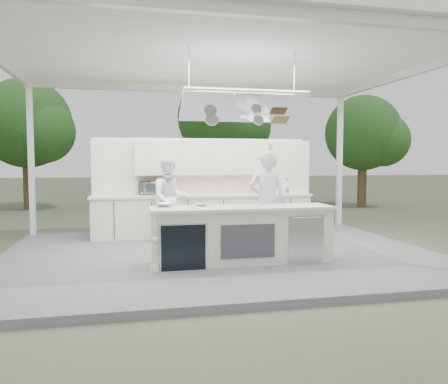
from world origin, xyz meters
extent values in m
plane|color=#465339|center=(0.00, 0.00, 0.00)|extent=(90.00, 90.00, 0.00)
cube|color=#56565A|center=(0.00, 0.00, 0.06)|extent=(8.00, 6.00, 0.12)
cube|color=white|center=(3.90, 2.90, 1.85)|extent=(0.12, 0.12, 3.70)
cube|color=white|center=(-3.90, 2.90, 1.85)|extent=(0.12, 0.12, 3.70)
cube|color=white|center=(0.00, 0.00, 3.78)|extent=(8.20, 6.20, 0.16)
cube|color=white|center=(0.00, -2.90, 3.62)|extent=(8.00, 0.12, 0.16)
cube|color=white|center=(0.00, 2.90, 3.62)|extent=(8.00, 0.12, 0.16)
cube|color=white|center=(3.90, 0.00, 3.62)|extent=(0.12, 6.00, 0.16)
cube|color=white|center=(0.20, -0.90, 2.75)|extent=(2.00, 0.71, 0.43)
cube|color=white|center=(0.20, -0.90, 2.75)|extent=(2.06, 0.76, 0.46)
cylinder|color=white|center=(-0.70, -0.90, 3.23)|extent=(0.02, 0.02, 0.95)
cylinder|color=white|center=(1.10, -0.90, 3.23)|extent=(0.02, 0.02, 0.95)
cylinder|color=silver|center=(-0.30, -0.75, 2.53)|extent=(0.22, 0.14, 0.21)
cylinder|color=silver|center=(0.50, -0.80, 2.53)|extent=(0.18, 0.12, 0.18)
cube|color=brown|center=(0.90, -0.78, 2.55)|extent=(0.28, 0.18, 0.12)
cube|color=silver|center=(0.20, -0.90, 0.57)|extent=(3.00, 0.70, 0.90)
cube|color=silver|center=(0.20, -0.90, 1.04)|extent=(3.10, 0.78, 0.05)
cylinder|color=silver|center=(-1.30, -1.25, 0.58)|extent=(0.11, 0.11, 0.92)
cube|color=black|center=(-0.85, -1.25, 0.48)|extent=(0.70, 0.04, 0.72)
cube|color=silver|center=(-0.85, -1.26, 0.48)|extent=(0.74, 0.03, 0.72)
cube|color=#3A3B40|center=(0.20, -1.26, 0.54)|extent=(0.90, 0.02, 0.55)
cube|color=silver|center=(1.20, -1.26, 0.54)|extent=(0.62, 0.02, 0.78)
cube|color=silver|center=(0.00, 1.90, 0.57)|extent=(5.00, 0.65, 0.90)
cube|color=silver|center=(0.00, 1.90, 1.04)|extent=(5.08, 0.72, 0.05)
cube|color=silver|center=(0.00, 2.20, 1.25)|extent=(5.00, 0.10, 2.25)
cube|color=silver|center=(0.00, 2.07, 1.92)|extent=(3.10, 0.38, 0.80)
cube|color=silver|center=(2.10, 2.02, 1.67)|extent=(0.90, 0.45, 1.30)
cube|color=brown|center=(2.10, 2.02, 1.67)|extent=(0.84, 0.40, 0.03)
cylinder|color=silver|center=(2.00, 1.88, 1.13)|extent=(0.20, 0.20, 0.12)
cylinder|color=black|center=(2.00, 1.88, 1.29)|extent=(0.17, 0.17, 0.20)
cylinder|color=black|center=(2.35, 1.88, 1.12)|extent=(0.16, 0.16, 0.10)
cone|color=black|center=(2.35, 1.88, 1.29)|extent=(0.14, 0.14, 0.24)
cylinder|color=brown|center=(-5.50, 10.00, 1.05)|extent=(0.36, 0.36, 2.10)
sphere|color=#285921|center=(-5.50, 10.00, 3.29)|extent=(3.40, 3.40, 3.40)
sphere|color=#285921|center=(-4.82, 9.49, 2.95)|extent=(2.38, 2.38, 2.38)
cylinder|color=brown|center=(2.50, 12.00, 1.22)|extent=(0.36, 0.36, 2.45)
sphere|color=#285921|center=(2.50, 12.00, 3.85)|extent=(4.00, 4.00, 4.00)
sphere|color=#285921|center=(3.30, 11.40, 3.45)|extent=(2.80, 2.80, 2.80)
cylinder|color=brown|center=(7.50, 8.00, 0.96)|extent=(0.36, 0.36, 1.92)
sphere|color=#285921|center=(7.50, 8.00, 2.97)|extent=(3.00, 3.00, 3.00)
sphere|color=#285921|center=(8.10, 7.55, 2.67)|extent=(2.10, 2.10, 2.10)
imported|color=silver|center=(0.85, -0.25, 1.08)|extent=(0.81, 0.67, 1.91)
imported|color=white|center=(-0.81, 1.39, 1.03)|extent=(0.99, 0.83, 1.81)
imported|color=silver|center=(-1.17, 2.08, 1.22)|extent=(0.61, 0.48, 0.30)
imported|color=silver|center=(-1.10, -0.65, 1.10)|extent=(0.30, 0.30, 0.07)
imported|color=silver|center=(-0.46, -0.65, 1.11)|extent=(0.30, 0.30, 0.08)
camera|label=1|loc=(-1.65, -8.00, 1.83)|focal=35.00mm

